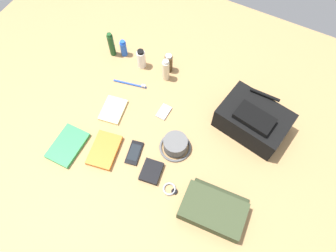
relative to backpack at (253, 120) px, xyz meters
name	(u,v)px	position (x,y,z in m)	size (l,w,h in m)	color
ground_plane	(168,131)	(-0.36, -0.21, -0.08)	(2.64, 2.02, 0.02)	#A87F4E
backpack	(253,120)	(0.00, 0.00, 0.00)	(0.36, 0.28, 0.17)	black
toiletry_pouch	(213,210)	(0.00, -0.48, -0.04)	(0.29, 0.22, 0.08)	#384228
bucket_hat	(175,145)	(-0.28, -0.28, -0.04)	(0.16, 0.16, 0.08)	#5D5D5D
shampoo_bottle	(111,45)	(-0.87, 0.08, 0.00)	(0.03, 0.03, 0.16)	#19471E
deodorant_spray	(124,48)	(-0.81, 0.11, -0.02)	(0.04, 0.04, 0.11)	blue
toothpaste_tube	(141,59)	(-0.68, 0.09, -0.01)	(0.05, 0.05, 0.12)	white
lotion_bottle	(166,70)	(-0.52, 0.07, 0.00)	(0.04, 0.04, 0.14)	beige
cologne_bottle	(169,63)	(-0.53, 0.13, -0.02)	(0.04, 0.04, 0.12)	#473319
paperback_novel	(68,146)	(-0.75, -0.52, -0.06)	(0.14, 0.20, 0.02)	#2D934C
travel_guidebook	(105,150)	(-0.58, -0.45, -0.06)	(0.16, 0.20, 0.02)	orange
cell_phone	(134,153)	(-0.45, -0.40, -0.07)	(0.08, 0.13, 0.01)	black
media_player	(164,112)	(-0.43, -0.13, -0.07)	(0.05, 0.09, 0.01)	#B7B7BC
wristwatch	(170,189)	(-0.21, -0.48, -0.07)	(0.07, 0.06, 0.01)	#99999E
toothbrush	(132,84)	(-0.66, -0.05, -0.07)	(0.18, 0.05, 0.02)	blue
wallet	(151,171)	(-0.33, -0.44, -0.06)	(0.09, 0.11, 0.02)	black
notepad	(113,110)	(-0.67, -0.24, -0.06)	(0.11, 0.15, 0.02)	beige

